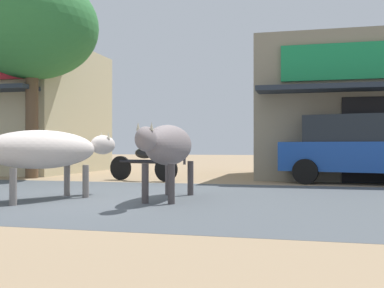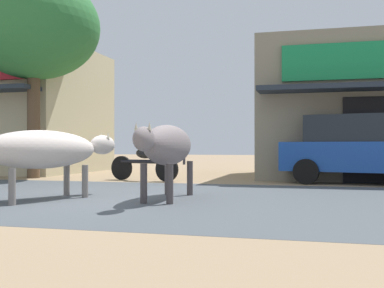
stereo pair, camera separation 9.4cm
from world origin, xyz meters
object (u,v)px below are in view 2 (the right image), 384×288
(parked_motorcycle, at_px, (145,162))
(parked_hatchback_car, at_px, (362,149))
(roadside_tree, at_px, (34,27))
(cow_far_dark, at_px, (167,146))
(cow_near_brown, at_px, (45,150))

(parked_motorcycle, bearing_deg, parked_hatchback_car, 5.06)
(roadside_tree, xyz_separation_m, parked_hatchback_car, (8.78, 0.25, -3.41))
(roadside_tree, xyz_separation_m, cow_far_dark, (5.28, -4.17, -3.35))
(parked_hatchback_car, bearing_deg, cow_far_dark, -128.35)
(roadside_tree, relative_size, cow_far_dark, 2.13)
(roadside_tree, distance_m, cow_near_brown, 6.70)
(cow_far_dark, bearing_deg, roadside_tree, 141.66)
(cow_near_brown, xyz_separation_m, cow_far_dark, (1.97, 0.54, 0.07))
(parked_hatchback_car, bearing_deg, roadside_tree, -178.36)
(roadside_tree, bearing_deg, cow_near_brown, -55.00)
(roadside_tree, height_order, parked_motorcycle, roadside_tree)
(parked_hatchback_car, relative_size, cow_near_brown, 1.54)
(roadside_tree, height_order, cow_far_dark, roadside_tree)
(cow_far_dark, bearing_deg, parked_hatchback_car, 51.65)
(roadside_tree, bearing_deg, parked_motorcycle, -3.77)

